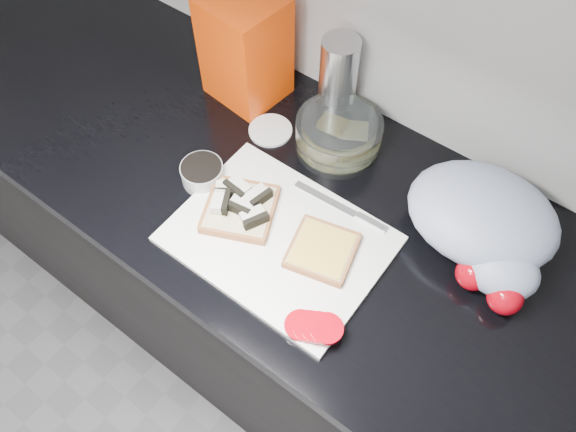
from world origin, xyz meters
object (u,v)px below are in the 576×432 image
object	(u,v)px
glass_bowl	(338,135)
steel_canister	(338,79)
cutting_board	(279,239)
bread_bag	(245,49)

from	to	relation	value
glass_bowl	steel_canister	size ratio (longest dim) A/B	0.94
glass_bowl	steel_canister	bearing A→B (deg)	126.64
cutting_board	bread_bag	distance (m)	0.43
glass_bowl	cutting_board	bearing A→B (deg)	-80.91
glass_bowl	bread_bag	world-z (taller)	bread_bag
cutting_board	glass_bowl	size ratio (longest dim) A/B	2.19
cutting_board	glass_bowl	bearing A→B (deg)	99.09
steel_canister	bread_bag	bearing A→B (deg)	-161.77
bread_bag	glass_bowl	bearing A→B (deg)	2.17
bread_bag	steel_canister	world-z (taller)	bread_bag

